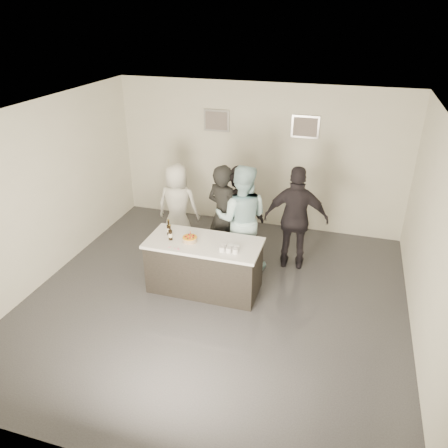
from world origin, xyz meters
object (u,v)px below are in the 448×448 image
(person_main_black, at_px, (224,216))
(person_guest_back, at_px, (240,204))
(person_guest_right, at_px, (296,219))
(person_main_blue, at_px, (242,219))
(person_guest_left, at_px, (178,206))
(bar_counter, at_px, (204,266))
(cake, at_px, (190,239))
(beer_bottle_a, at_px, (169,227))
(beer_bottle_b, at_px, (170,233))

(person_main_black, distance_m, person_guest_back, 0.93)
(person_guest_right, height_order, person_guest_back, person_guest_right)
(person_main_blue, xyz_separation_m, person_guest_right, (0.91, 0.31, -0.02))
(person_main_black, distance_m, person_guest_left, 1.12)
(bar_counter, distance_m, cake, 0.54)
(beer_bottle_a, relative_size, person_guest_left, 0.16)
(cake, xyz_separation_m, beer_bottle_b, (-0.32, -0.04, 0.09))
(person_main_blue, bearing_deg, cake, 48.33)
(person_main_black, bearing_deg, beer_bottle_a, 75.77)
(person_guest_right, bearing_deg, cake, 32.88)
(cake, height_order, beer_bottle_a, beer_bottle_a)
(person_main_black, bearing_deg, person_guest_left, 4.19)
(bar_counter, xyz_separation_m, person_main_black, (0.05, 0.92, 0.50))
(person_guest_right, bearing_deg, person_main_blue, 13.32)
(beer_bottle_a, height_order, person_main_blue, person_main_blue)
(person_main_blue, bearing_deg, person_main_black, -18.58)
(person_guest_left, bearing_deg, person_main_black, 155.51)
(person_main_black, relative_size, person_guest_right, 0.99)
(cake, relative_size, person_guest_right, 0.12)
(person_guest_back, bearing_deg, person_guest_right, 167.06)
(person_main_blue, height_order, person_guest_right, person_main_blue)
(cake, bearing_deg, person_guest_back, 79.84)
(beer_bottle_b, xyz_separation_m, person_main_blue, (0.94, 0.94, -0.05))
(person_main_black, distance_m, person_guest_right, 1.28)
(cake, relative_size, beer_bottle_a, 0.91)
(beer_bottle_a, height_order, beer_bottle_b, same)
(bar_counter, relative_size, beer_bottle_b, 7.15)
(bar_counter, distance_m, person_main_blue, 1.08)
(person_guest_left, height_order, person_guest_right, person_guest_right)
(person_guest_left, xyz_separation_m, person_guest_back, (1.11, 0.52, -0.05))
(bar_counter, relative_size, person_main_blue, 0.95)
(beer_bottle_b, bearing_deg, person_guest_back, 71.15)
(beer_bottle_a, height_order, person_guest_right, person_guest_right)
(person_guest_right, bearing_deg, beer_bottle_b, 28.53)
(beer_bottle_b, bearing_deg, person_guest_right, 34.16)
(person_main_blue, bearing_deg, person_guest_back, -81.09)
(person_guest_left, distance_m, person_guest_right, 2.31)
(person_main_blue, bearing_deg, beer_bottle_b, 37.87)
(cake, xyz_separation_m, person_guest_back, (0.34, 1.89, -0.15))
(beer_bottle_b, distance_m, person_main_black, 1.17)
(bar_counter, xyz_separation_m, cake, (-0.22, -0.05, 0.49))
(beer_bottle_a, distance_m, beer_bottle_b, 0.19)
(person_main_blue, bearing_deg, person_guest_right, -168.22)
(person_guest_left, bearing_deg, beer_bottle_b, 104.05)
(beer_bottle_a, distance_m, person_main_blue, 1.30)
(bar_counter, xyz_separation_m, person_guest_back, (0.12, 1.84, 0.34))
(cake, relative_size, person_guest_left, 0.14)
(beer_bottle_b, relative_size, person_guest_right, 0.14)
(cake, distance_m, beer_bottle_b, 0.33)
(cake, height_order, person_main_black, person_main_black)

